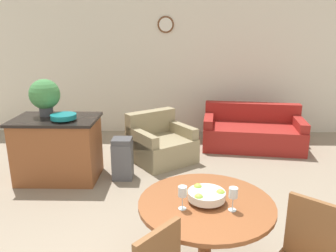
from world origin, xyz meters
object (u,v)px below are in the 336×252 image
Objects in this scene: potted_plant at (45,95)px; armchair at (161,144)px; wine_glass_right at (233,194)px; teal_bowl at (64,117)px; dining_table at (206,220)px; couch at (252,133)px; kitchen_island at (58,148)px; wine_glass_left at (182,192)px; trash_bin at (123,159)px; fruit_bowl at (206,195)px.

armchair is at bearing 20.92° from potted_plant.
wine_glass_right is 0.37× the size of potted_plant.
teal_bowl is 0.28× the size of armchair.
dining_table is 0.38m from wine_glass_right.
couch is (0.99, 3.57, -0.61)m from wine_glass_right.
couch is (3.12, 1.45, -0.19)m from kitchen_island.
teal_bowl is at bearing 178.26° from armchair.
teal_bowl reaches higher than wine_glass_left.
wine_glass_right is at bearing -45.34° from teal_bowl.
couch is (2.96, 1.58, -0.70)m from teal_bowl.
teal_bowl is at bearing -168.54° from trash_bin.
wine_glass_left is 0.37× the size of potted_plant.
potted_plant is (-0.33, 0.26, 0.24)m from teal_bowl.
couch is 1.82m from armchair.
teal_bowl is (-1.77, 1.86, 0.17)m from fruit_bowl.
fruit_bowl is 3.01m from potted_plant.
fruit_bowl is at bearing -46.43° from teal_bowl.
armchair is (-0.30, 2.85, -0.61)m from wine_glass_left.
wine_glass_left is at bearing -49.50° from potted_plant.
wine_glass_left is 2.95m from potted_plant.
wine_glass_right is at bearing -44.35° from potted_plant.
wine_glass_right is at bearing -60.54° from trash_bin.
fruit_bowl is 0.24m from wine_glass_right.
couch is at bearing 74.48° from wine_glass_right.
wine_glass_left is 0.16× the size of armchair.
fruit_bowl is at bearing -177.24° from dining_table.
wine_glass_right is (0.19, -0.13, 0.08)m from fruit_bowl.
armchair is at bearing -149.55° from couch.
fruit_bowl is 2.83m from armchair.
kitchen_island is at bearing -36.77° from potted_plant.
armchair reaches higher than dining_table.
wine_glass_right is at bearing -97.91° from couch.
trash_bin is at bearing -162.07° from armchair.
kitchen_island is at bearing 134.17° from fruit_bowl.
potted_plant reaches higher than teal_bowl.
teal_bowl reaches higher than kitchen_island.
wine_glass_left is (-0.20, -0.11, 0.31)m from dining_table.
wine_glass_left and wine_glass_right have the same top height.
armchair is (-0.50, 2.73, -0.30)m from dining_table.
fruit_bowl is at bearing -115.74° from armchair.
wine_glass_left is at bearing -120.04° from armchair.
potted_plant is at bearing 134.79° from fruit_bowl.
trash_bin is at bearing 116.77° from fruit_bowl.
trash_bin is at bearing 1.33° from kitchen_island.
teal_bowl is (-1.58, 1.98, 0.09)m from wine_glass_left.
wine_glass_right is at bearing -33.13° from fruit_bowl.
wine_glass_right is 0.56× the size of teal_bowl.
dining_table is 2.78m from kitchen_island.
armchair reaches higher than trash_bin.
dining_table is at bearing -101.34° from couch.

